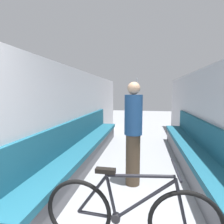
% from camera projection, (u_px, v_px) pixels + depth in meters
% --- Properties ---
extents(wall_left, '(0.10, 9.49, 2.12)m').
position_uv_depth(wall_left, '(73.00, 116.00, 3.93)').
color(wall_left, '#B2B2B7').
rests_on(wall_left, ground).
extents(wall_right, '(0.10, 9.49, 2.12)m').
position_uv_depth(wall_right, '(211.00, 120.00, 3.41)').
color(wall_right, '#B2B2B7').
rests_on(wall_right, ground).
extents(bench_seat_row_left, '(0.50, 4.87, 1.01)m').
position_uv_depth(bench_seat_row_left, '(84.00, 149.00, 3.90)').
color(bench_seat_row_left, '#5B5B60').
rests_on(bench_seat_row_left, ground).
extents(bench_seat_row_right, '(0.50, 4.87, 1.01)m').
position_uv_depth(bench_seat_row_right, '(195.00, 156.00, 3.48)').
color(bench_seat_row_right, '#5B5B60').
rests_on(bench_seat_row_right, ground).
extents(bicycle, '(1.75, 0.46, 0.90)m').
position_uv_depth(bicycle, '(129.00, 216.00, 1.73)').
color(bicycle, black).
rests_on(bicycle, ground).
extents(grab_pole_near, '(0.08, 0.08, 2.10)m').
position_uv_depth(grab_pole_near, '(136.00, 109.00, 6.23)').
color(grab_pole_near, gray).
rests_on(grab_pole_near, ground).
extents(passenger_standing, '(0.30, 0.30, 1.76)m').
position_uv_depth(passenger_standing, '(133.00, 133.00, 2.96)').
color(passenger_standing, '#473828').
rests_on(passenger_standing, ground).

